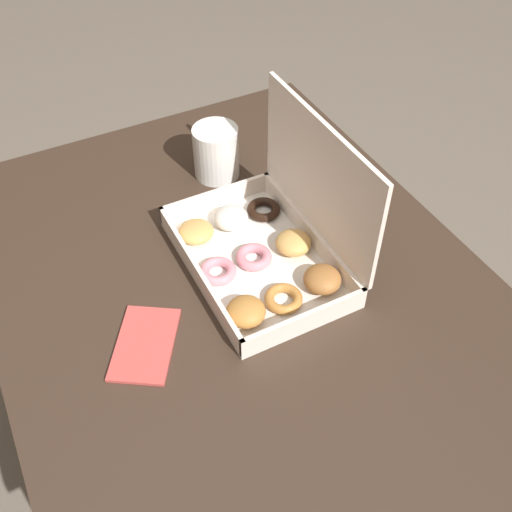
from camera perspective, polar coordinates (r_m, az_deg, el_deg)
ground_plane at (r=1.64m, az=-0.96°, el=-19.24°), size 8.00×8.00×0.00m
dining_table at (r=1.12m, az=-1.34°, el=-6.07°), size 1.10×0.82×0.71m
donut_box at (r=1.04m, az=1.49°, el=1.66°), size 0.35×0.24×0.26m
coffee_mug at (r=1.23m, az=-3.82°, el=9.91°), size 0.09×0.09×0.11m
paper_napkin at (r=0.97m, az=-10.52°, el=-8.24°), size 0.17×0.15×0.01m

